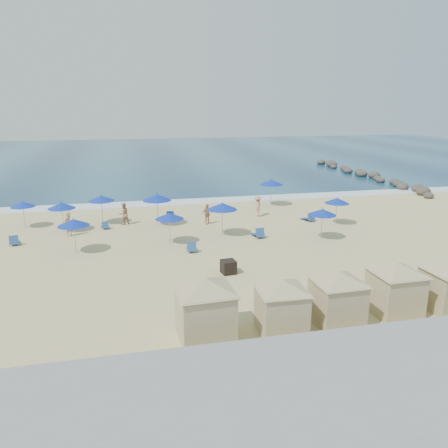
{
  "coord_description": "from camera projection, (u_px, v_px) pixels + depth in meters",
  "views": [
    {
      "loc": [
        -5.95,
        -25.14,
        9.13
      ],
      "look_at": [
        0.41,
        3.0,
        1.15
      ],
      "focal_mm": 35.0,
      "sensor_mm": 36.0,
      "label": 1
    }
  ],
  "objects": [
    {
      "name": "cabana_0",
      "position": [
        205.0,
        301.0,
        17.14
      ],
      "size": [
        4.59,
        4.59,
        2.88
      ],
      "color": "tan",
      "rests_on": "ground"
    },
    {
      "name": "seawall",
      "position": [
        321.0,
        368.0,
        14.47
      ],
      "size": [
        160.0,
        6.1,
        1.22
      ],
      "color": "gray",
      "rests_on": "ground"
    },
    {
      "name": "beachgoer_1",
      "position": [
        124.0,
        214.0,
        33.94
      ],
      "size": [
        1.04,
        0.96,
        1.71
      ],
      "primitive_type": "imported",
      "rotation": [
        0.0,
        0.0,
        3.63
      ],
      "color": "tan",
      "rests_on": "ground"
    },
    {
      "name": "beach_chair_3",
      "position": [
        191.0,
        248.0,
        27.88
      ],
      "size": [
        0.69,
        1.35,
        0.71
      ],
      "color": "navy",
      "rests_on": "ground"
    },
    {
      "name": "umbrella_3",
      "position": [
        101.0,
        198.0,
        33.8
      ],
      "size": [
        2.07,
        2.07,
        2.36
      ],
      "color": "#A5A8AD",
      "rests_on": "ground"
    },
    {
      "name": "umbrella_5",
      "position": [
        169.0,
        216.0,
        28.94
      ],
      "size": [
        1.96,
        1.96,
        2.23
      ],
      "color": "#A5A8AD",
      "rests_on": "ground"
    },
    {
      "name": "beach_chair_0",
      "position": [
        14.0,
        241.0,
        29.2
      ],
      "size": [
        0.85,
        1.4,
        0.72
      ],
      "color": "navy",
      "rests_on": "ground"
    },
    {
      "name": "umbrella_6",
      "position": [
        222.0,
        206.0,
        30.66
      ],
      "size": [
        2.19,
        2.19,
        2.49
      ],
      "color": "#A5A8AD",
      "rests_on": "ground"
    },
    {
      "name": "umbrella_7",
      "position": [
        271.0,
        182.0,
        39.92
      ],
      "size": [
        2.22,
        2.22,
        2.52
      ],
      "color": "#A5A8AD",
      "rests_on": "ground"
    },
    {
      "name": "beach_chair_2",
      "position": [
        170.0,
        216.0,
        35.67
      ],
      "size": [
        0.67,
        1.38,
        0.74
      ],
      "color": "navy",
      "rests_on": "ground"
    },
    {
      "name": "cabana_1",
      "position": [
        282.0,
        299.0,
        17.76
      ],
      "size": [
        4.04,
        4.04,
        2.54
      ],
      "color": "tan",
      "rests_on": "ground"
    },
    {
      "name": "beachgoer_3",
      "position": [
        258.0,
        206.0,
        36.44
      ],
      "size": [
        1.02,
        1.27,
        1.71
      ],
      "primitive_type": "imported",
      "rotation": [
        0.0,
        0.0,
        4.31
      ],
      "color": "tan",
      "rests_on": "ground"
    },
    {
      "name": "umbrella_4",
      "position": [
        157.0,
        197.0,
        33.29
      ],
      "size": [
        2.25,
        2.25,
        2.56
      ],
      "color": "#A5A8AD",
      "rests_on": "ground"
    },
    {
      "name": "umbrella_0",
      "position": [
        23.0,
        204.0,
        32.81
      ],
      "size": [
        1.85,
        1.85,
        2.1
      ],
      "color": "#A5A8AD",
      "rests_on": "ground"
    },
    {
      "name": "umbrella_1",
      "position": [
        61.0,
        206.0,
        31.66
      ],
      "size": [
        2.01,
        2.01,
        2.29
      ],
      "color": "#A5A8AD",
      "rests_on": "ground"
    },
    {
      "name": "cabana_2",
      "position": [
        338.0,
        291.0,
        18.45
      ],
      "size": [
        4.15,
        4.15,
        2.6
      ],
      "color": "tan",
      "rests_on": "ground"
    },
    {
      "name": "rock_jetty",
      "position": [
        366.0,
        175.0,
        55.75
      ],
      "size": [
        2.56,
        26.66,
        0.96
      ],
      "color": "#312C29",
      "rests_on": "ground"
    },
    {
      "name": "cabana_3",
      "position": [
        396.0,
        282.0,
        19.32
      ],
      "size": [
        4.22,
        4.22,
        2.65
      ],
      "color": "tan",
      "rests_on": "ground"
    },
    {
      "name": "beach_chair_1",
      "position": [
        105.0,
        226.0,
        32.97
      ],
      "size": [
        0.66,
        1.17,
        0.61
      ],
      "color": "navy",
      "rests_on": "ground"
    },
    {
      "name": "beach_chair_4",
      "position": [
        258.0,
        234.0,
        30.83
      ],
      "size": [
        0.71,
        1.42,
        0.76
      ],
      "color": "navy",
      "rests_on": "ground"
    },
    {
      "name": "cabana_4",
      "position": [
        448.0,
        279.0,
        19.76
      ],
      "size": [
        4.06,
        4.06,
        2.55
      ],
      "color": "tan",
      "rests_on": "ground"
    },
    {
      "name": "beachgoer_2",
      "position": [
        207.0,
        214.0,
        34.09
      ],
      "size": [
        1.02,
        0.73,
        1.61
      ],
      "primitive_type": "imported",
      "rotation": [
        0.0,
        0.0,
        0.4
      ],
      "color": "tan",
      "rests_on": "ground"
    },
    {
      "name": "ground",
      "position": [
        228.0,
        255.0,
        27.33
      ],
      "size": [
        160.0,
        160.0,
        0.0
      ],
      "primitive_type": "plane",
      "color": "#CDBC82",
      "rests_on": "ground"
    },
    {
      "name": "umbrella_8",
      "position": [
        337.0,
        201.0,
        33.65
      ],
      "size": [
        1.93,
        1.93,
        2.19
      ],
      "color": "#A5A8AD",
      "rests_on": "ground"
    },
    {
      "name": "surf_line",
      "position": [
        191.0,
        202.0,
        41.89
      ],
      "size": [
        160.0,
        2.5,
        0.08
      ],
      "primitive_type": "cube",
      "color": "white",
      "rests_on": "ground"
    },
    {
      "name": "umbrella_2",
      "position": [
        73.0,
        222.0,
        27.15
      ],
      "size": [
        2.01,
        2.01,
        2.29
      ],
      "color": "#A5A8AD",
      "rests_on": "ground"
    },
    {
      "name": "beach_chair_5",
      "position": [
        308.0,
        218.0,
        35.12
      ],
      "size": [
        0.89,
        1.4,
        0.71
      ],
      "color": "navy",
      "rests_on": "ground"
    },
    {
      "name": "ocean",
      "position": [
        159.0,
        156.0,
        79.03
      ],
      "size": [
        160.0,
        80.0,
        0.06
      ],
      "primitive_type": "cube",
      "color": "navy",
      "rests_on": "ground"
    },
    {
      "name": "trash_bin",
      "position": [
        228.0,
        267.0,
        24.22
      ],
      "size": [
        0.85,
        0.85,
        0.75
      ],
      "primitive_type": "cube",
      "rotation": [
        0.0,
        0.0,
        0.14
      ],
      "color": "black",
      "rests_on": "ground"
    },
    {
      "name": "umbrella_9",
      "position": [
        322.0,
        212.0,
        29.94
      ],
      "size": [
        1.97,
        1.97,
        2.24
      ],
      "color": "#A5A8AD",
      "rests_on": "ground"
    },
    {
      "name": "beachgoer_0",
      "position": [
        68.0,
        224.0,
        30.91
      ],
      "size": [
        0.71,
        0.77,
        1.77
      ],
      "primitive_type": "imported",
      "rotation": [
        0.0,
        0.0,
        4.14
      ],
      "color": "tan",
      "rests_on": "ground"
    }
  ]
}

